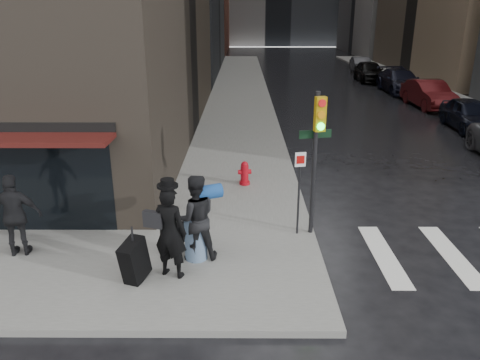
% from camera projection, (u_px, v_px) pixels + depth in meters
% --- Properties ---
extents(ground, '(140.00, 140.00, 0.00)m').
position_uv_depth(ground, '(234.00, 277.00, 10.05)').
color(ground, black).
rests_on(ground, ground).
extents(sidewalk_left, '(4.00, 50.00, 0.15)m').
position_uv_depth(sidewalk_left, '(240.00, 86.00, 35.43)').
color(sidewalk_left, slate).
rests_on(sidewalk_left, ground).
extents(sidewalk_right, '(3.00, 50.00, 0.15)m').
position_uv_depth(sidewalk_right, '(418.00, 86.00, 35.36)').
color(sidewalk_right, slate).
rests_on(sidewalk_right, ground).
extents(man_overcoat, '(1.42, 1.00, 2.18)m').
position_uv_depth(man_overcoat, '(163.00, 236.00, 9.51)').
color(man_overcoat, black).
rests_on(man_overcoat, ground).
extents(man_jeans, '(1.44, 0.96, 1.97)m').
position_uv_depth(man_jeans, '(195.00, 218.00, 10.21)').
color(man_jeans, black).
rests_on(man_jeans, ground).
extents(man_greycoat, '(1.18, 0.62, 1.91)m').
position_uv_depth(man_greycoat, '(15.00, 216.00, 10.39)').
color(man_greycoat, black).
rests_on(man_greycoat, ground).
extents(traffic_light, '(0.87, 0.49, 3.53)m').
position_uv_depth(traffic_light, '(315.00, 146.00, 10.93)').
color(traffic_light, black).
rests_on(traffic_light, ground).
extents(fire_hydrant, '(0.44, 0.34, 0.76)m').
position_uv_depth(fire_hydrant, '(245.00, 174.00, 14.93)').
color(fire_hydrant, '#AA0A15').
rests_on(fire_hydrant, ground).
extents(parked_car_1, '(2.00, 4.45, 1.48)m').
position_uv_depth(parked_car_1, '(470.00, 114.00, 22.46)').
color(parked_car_1, black).
rests_on(parked_car_1, ground).
extents(parked_car_2, '(1.93, 4.93, 1.60)m').
position_uv_depth(parked_car_2, '(429.00, 94.00, 27.68)').
color(parked_car_2, '#430D0F').
rests_on(parked_car_2, ground).
extents(parked_car_3, '(2.27, 5.52, 1.60)m').
position_uv_depth(parked_car_3, '(400.00, 81.00, 32.92)').
color(parked_car_3, black).
rests_on(parked_car_3, ground).
extents(parked_car_4, '(2.09, 4.89, 1.65)m').
position_uv_depth(parked_car_4, '(369.00, 71.00, 38.16)').
color(parked_car_4, black).
rests_on(parked_car_4, ground).
extents(parked_car_5, '(1.78, 4.47, 1.45)m').
position_uv_depth(parked_car_5, '(361.00, 65.00, 43.42)').
color(parked_car_5, '#48484D').
rests_on(parked_car_5, ground).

